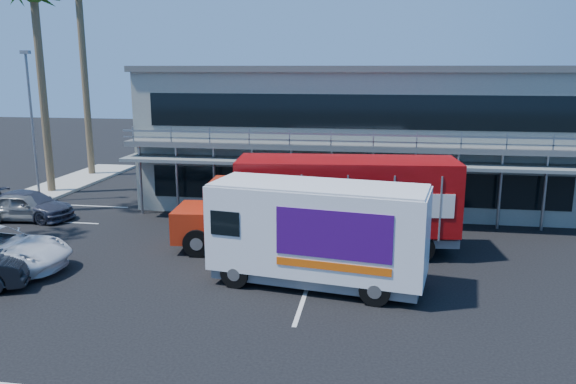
# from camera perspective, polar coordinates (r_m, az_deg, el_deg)

# --- Properties ---
(ground) EXTENTS (120.00, 120.00, 0.00)m
(ground) POSITION_cam_1_polar(r_m,az_deg,el_deg) (18.53, -4.67, -10.41)
(ground) COLOR black
(ground) RESTS_ON ground
(building) EXTENTS (22.40, 12.00, 7.30)m
(building) POSITION_cam_1_polar(r_m,az_deg,el_deg) (31.71, 7.07, 5.99)
(building) COLOR gray
(building) RESTS_ON ground
(palm_e) EXTENTS (2.80, 2.80, 12.25)m
(palm_e) POSITION_cam_1_polar(r_m,az_deg,el_deg) (35.24, -24.35, 16.93)
(palm_e) COLOR brown
(palm_e) RESTS_ON ground
(palm_f) EXTENTS (2.80, 2.80, 13.25)m
(palm_f) POSITION_cam_1_polar(r_m,az_deg,el_deg) (40.24, -20.50, 17.84)
(palm_f) COLOR brown
(palm_f) RESTS_ON ground
(light_pole_far) EXTENTS (0.50, 0.25, 8.09)m
(light_pole_far) POSITION_cam_1_polar(r_m,az_deg,el_deg) (33.24, -24.58, 6.73)
(light_pole_far) COLOR gray
(light_pole_far) RESTS_ON ground
(red_truck) EXTENTS (11.27, 3.60, 3.73)m
(red_truck) POSITION_cam_1_polar(r_m,az_deg,el_deg) (22.27, 3.95, -0.90)
(red_truck) COLOR #B3240E
(red_truck) RESTS_ON ground
(white_van) EXTENTS (7.43, 3.53, 3.49)m
(white_van) POSITION_cam_1_polar(r_m,az_deg,el_deg) (18.73, 3.02, -4.12)
(white_van) COLOR white
(white_van) RESTS_ON ground
(parked_car_d) EXTENTS (4.84, 2.68, 1.33)m
(parked_car_d) POSITION_cam_1_polar(r_m,az_deg,el_deg) (30.08, -24.77, -1.22)
(parked_car_d) COLOR #323543
(parked_car_d) RESTS_ON ground
(parked_car_e) EXTENTS (4.14, 2.00, 1.36)m
(parked_car_e) POSITION_cam_1_polar(r_m,az_deg,el_deg) (29.77, -25.18, -1.36)
(parked_car_e) COLOR slate
(parked_car_e) RESTS_ON ground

